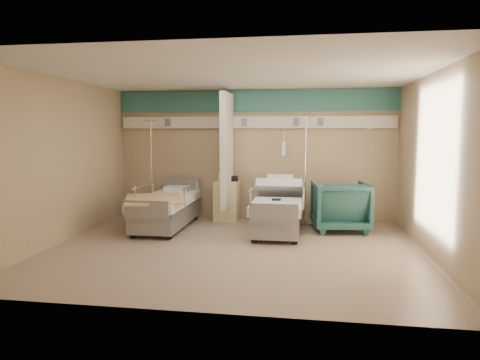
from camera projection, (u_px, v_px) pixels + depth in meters
name	position (u px, v px, depth m)	size (l,w,h in m)	color
ground	(235.00, 249.00, 6.96)	(6.00, 5.00, 0.00)	gray
room_walls	(236.00, 134.00, 7.01)	(6.04, 5.04, 2.82)	tan
bed_right	(278.00, 216.00, 8.11)	(1.00, 2.16, 0.63)	white
bed_left	(166.00, 212.00, 8.44)	(1.00, 2.16, 0.63)	white
bedside_cabinet	(227.00, 201.00, 9.16)	(0.50, 0.48, 0.85)	beige
visitor_armchair	(340.00, 206.00, 8.22)	(1.02, 1.05, 0.95)	#1C4641
waffle_blanket	(340.00, 180.00, 8.15)	(0.65, 0.58, 0.07)	silver
iv_stand_right	(305.00, 203.00, 8.77)	(0.39, 0.39, 2.20)	silver
iv_stand_left	(152.00, 200.00, 9.23)	(0.38, 0.38, 2.15)	silver
call_remote	(276.00, 200.00, 7.91)	(0.17, 0.07, 0.04)	black
tan_blanket	(154.00, 199.00, 7.96)	(1.02, 1.28, 0.04)	tan
toiletry_bag	(233.00, 179.00, 9.11)	(0.21, 0.13, 0.11)	black
white_cup	(220.00, 177.00, 9.27)	(0.09, 0.09, 0.14)	white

